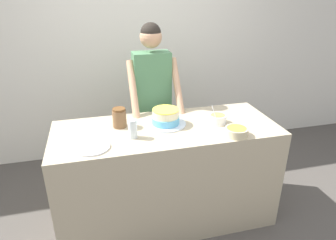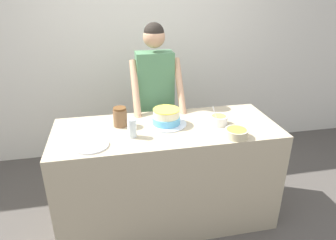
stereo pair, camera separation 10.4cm
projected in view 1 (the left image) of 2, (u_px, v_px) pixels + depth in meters
The scene contains 9 objects.
wall_back at pixel (138, 49), 3.49m from camera, with size 10.00×0.05×2.60m.
counter at pixel (167, 174), 2.62m from camera, with size 1.83×0.73×0.91m.
person_baker at pixel (152, 92), 2.89m from camera, with size 0.47×0.46×1.67m.
cake at pixel (166, 118), 2.47m from camera, with size 0.34×0.34×0.14m.
frosting_bowl_yellow at pixel (218, 119), 2.50m from camera, with size 0.14×0.14×0.17m.
frosting_bowl_orange at pixel (236, 131), 2.29m from camera, with size 0.18×0.18×0.07m.
drinking_glass at pixel (133, 129), 2.24m from camera, with size 0.07×0.07×0.15m.
ceramic_plate at pixel (92, 147), 2.12m from camera, with size 0.26×0.26×0.01m.
stoneware_jar at pixel (119, 118), 2.42m from camera, with size 0.11×0.11×0.16m.
Camera 1 is at (-0.53, -1.77, 1.95)m, focal length 32.00 mm.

